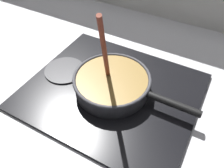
{
  "coord_description": "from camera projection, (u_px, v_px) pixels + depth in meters",
  "views": [
    {
      "loc": [
        0.23,
        -0.25,
        0.57
      ],
      "look_at": [
        -0.03,
        0.22,
        0.04
      ],
      "focal_mm": 36.54,
      "sensor_mm": 36.0,
      "label": 1
    }
  ],
  "objects": [
    {
      "name": "ground",
      "position": [
        83.0,
        149.0,
        0.65
      ],
      "size": [
        2.4,
        1.6,
        0.04
      ],
      "primitive_type": "cube",
      "color": "#B7B7BC"
    },
    {
      "name": "hob_plate",
      "position": [
        112.0,
        91.0,
        0.77
      ],
      "size": [
        0.56,
        0.48,
        0.01
      ],
      "primitive_type": "cube",
      "color": "black",
      "rests_on": "ground"
    },
    {
      "name": "burner_ring",
      "position": [
        112.0,
        89.0,
        0.77
      ],
      "size": [
        0.16,
        0.16,
        0.01
      ],
      "primitive_type": "torus",
      "color": "#592D0C",
      "rests_on": "hob_plate"
    },
    {
      "name": "spare_burner",
      "position": [
        65.0,
        70.0,
        0.84
      ],
      "size": [
        0.15,
        0.15,
        0.01
      ],
      "primitive_type": "cylinder",
      "color": "#262628",
      "rests_on": "hob_plate"
    },
    {
      "name": "cooking_pan",
      "position": [
        113.0,
        83.0,
        0.74
      ],
      "size": [
        0.42,
        0.25,
        0.32
      ],
      "color": "#38383D",
      "rests_on": "hob_plate"
    }
  ]
}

